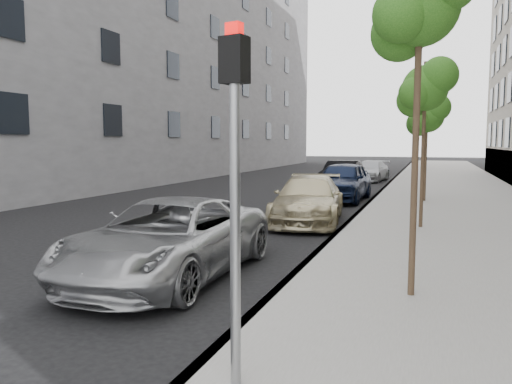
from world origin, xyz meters
The scene contains 12 objects.
ground centered at (0.00, 0.00, 0.00)m, with size 160.00×160.00×0.00m, color black.
sidewalk centered at (4.30, 24.00, 0.07)m, with size 6.40×72.00×0.14m, color gray.
curb centered at (1.18, 24.00, 0.07)m, with size 0.15×72.00×0.14m, color #9E9B93.
tree_near centered at (3.23, 1.50, 4.40)m, with size 1.53×1.33×5.04m.
tree_mid centered at (3.23, 8.00, 3.91)m, with size 1.60×1.40×4.56m.
tree_far centered at (3.23, 14.50, 3.50)m, with size 1.68×1.48×4.19m.
signal_pole centered at (1.72, -2.03, 2.25)m, with size 0.27×0.22×3.40m.
minivan centered at (-1.05, 1.61, 0.72)m, with size 2.38×5.15×1.43m, color #A1A2A5.
suv centered at (-0.10, 8.55, 0.71)m, with size 1.98×4.86×1.41m, color tan.
sedan_blue centered at (-0.10, 14.70, 0.82)m, with size 1.94×4.83×1.64m, color black.
sedan_black centered at (-1.03, 19.97, 0.74)m, with size 1.57×4.50×1.48m, color black.
sedan_rear centered at (-0.21, 25.70, 0.65)m, with size 1.81×4.45×1.29m, color #A3A5AB.
Camera 1 is at (3.44, -6.32, 2.48)m, focal length 35.00 mm.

